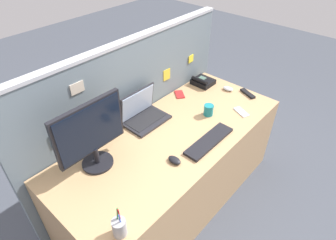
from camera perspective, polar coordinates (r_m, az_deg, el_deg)
The scene contains 14 objects.
ground_plane at distance 2.69m, azimuth 0.82°, elevation -15.05°, with size 10.00×10.00×0.00m, color #424751.
desk at distance 2.41m, azimuth 0.90°, elevation -9.73°, with size 1.94×0.82×0.74m, color tan.
cubicle_divider at distance 2.44m, azimuth -7.02°, elevation 0.66°, with size 2.07×0.08×1.37m.
desktop_monitor at distance 1.83m, azimuth -15.26°, elevation -2.55°, with size 0.49×0.21×0.48m.
laptop at distance 2.28m, azimuth -5.10°, elevation 1.45°, with size 0.35×0.24×0.26m.
desk_phone at distance 2.78m, azimuth 6.96°, elevation 7.67°, with size 0.17×0.19×0.08m.
keyboard_main at distance 2.11m, azimuth 8.26°, elevation -4.19°, with size 0.46×0.12×0.02m, color black.
computer_mouse_right_hand at distance 1.94m, azimuth 1.30°, elevation -8.06°, with size 0.06×0.10×0.03m, color black.
computer_mouse_left_hand at distance 2.73m, azimuth 11.97°, elevation 6.19°, with size 0.06×0.10×0.03m, color silver.
pen_cup at distance 1.60m, azimuth -9.74°, elevation -20.47°, with size 0.08×0.08×0.19m.
cell_phone_white_slab at distance 2.46m, azimuth 14.52°, elevation 1.58°, with size 0.06×0.14×0.01m, color silver.
cell_phone_red_case at distance 2.61m, azimuth 2.34°, elevation 5.17°, with size 0.07×0.13×0.01m, color #B22323.
tv_remote at distance 2.71m, azimuth 15.72°, elevation 5.15°, with size 0.04×0.17×0.02m, color black.
coffee_mug at distance 2.36m, azimuth 8.17°, elevation 2.03°, with size 0.12×0.08×0.09m.
Camera 1 is at (-1.24, -1.06, 2.14)m, focal length 30.33 mm.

